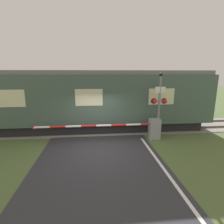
% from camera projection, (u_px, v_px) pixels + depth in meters
% --- Properties ---
extents(ground_plane, '(80.00, 80.00, 0.00)m').
position_uv_depth(ground_plane, '(99.00, 148.00, 8.61)').
color(ground_plane, '#4C6033').
extents(track_bed, '(36.00, 3.20, 0.13)m').
position_uv_depth(track_bed, '(98.00, 128.00, 11.72)').
color(track_bed, gray).
rests_on(track_bed, ground_plane).
extents(train, '(15.21, 3.01, 3.77)m').
position_uv_depth(train, '(90.00, 100.00, 11.26)').
color(train, black).
rests_on(train, ground_plane).
extents(crossing_barrier, '(6.84, 0.44, 1.15)m').
position_uv_depth(crossing_barrier, '(143.00, 128.00, 9.64)').
color(crossing_barrier, gray).
rests_on(crossing_barrier, ground_plane).
extents(signal_post, '(0.87, 0.26, 3.62)m').
position_uv_depth(signal_post, '(159.00, 102.00, 9.43)').
color(signal_post, gray).
rests_on(signal_post, ground_plane).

